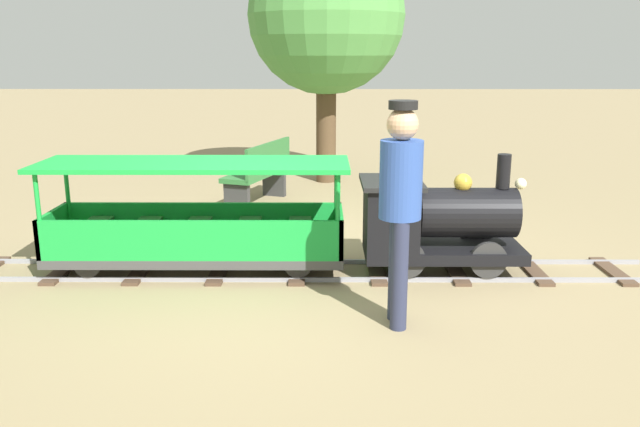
% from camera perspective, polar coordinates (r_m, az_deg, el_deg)
% --- Properties ---
extents(ground_plane, '(60.00, 60.00, 0.00)m').
position_cam_1_polar(ground_plane, '(5.87, -1.41, -5.21)').
color(ground_plane, '#8C7A56').
extents(track, '(0.74, 6.40, 0.04)m').
position_cam_1_polar(track, '(5.87, -1.96, -5.06)').
color(track, gray).
rests_on(track, ground_plane).
extents(locomotive, '(0.70, 1.45, 1.04)m').
position_cam_1_polar(locomotive, '(5.82, 9.98, -0.64)').
color(locomotive, black).
rests_on(locomotive, ground_plane).
extents(passenger_car, '(0.80, 2.70, 0.97)m').
position_cam_1_polar(passenger_car, '(5.86, -10.83, -1.22)').
color(passenger_car, '#3F3F3F').
rests_on(passenger_car, ground_plane).
extents(conductor_person, '(0.30, 0.30, 1.62)m').
position_cam_1_polar(conductor_person, '(4.56, 7.10, 1.50)').
color(conductor_person, '#282D47').
rests_on(conductor_person, ground_plane).
extents(park_bench, '(1.36, 0.81, 0.82)m').
position_cam_1_polar(park_bench, '(8.39, -5.32, 3.53)').
color(park_bench, '#2D6B33').
rests_on(park_bench, ground_plane).
extents(oak_tree_near, '(2.30, 2.30, 3.62)m').
position_cam_1_polar(oak_tree_near, '(9.83, 0.56, 17.02)').
color(oak_tree_near, '#4C3823').
rests_on(oak_tree_near, ground_plane).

